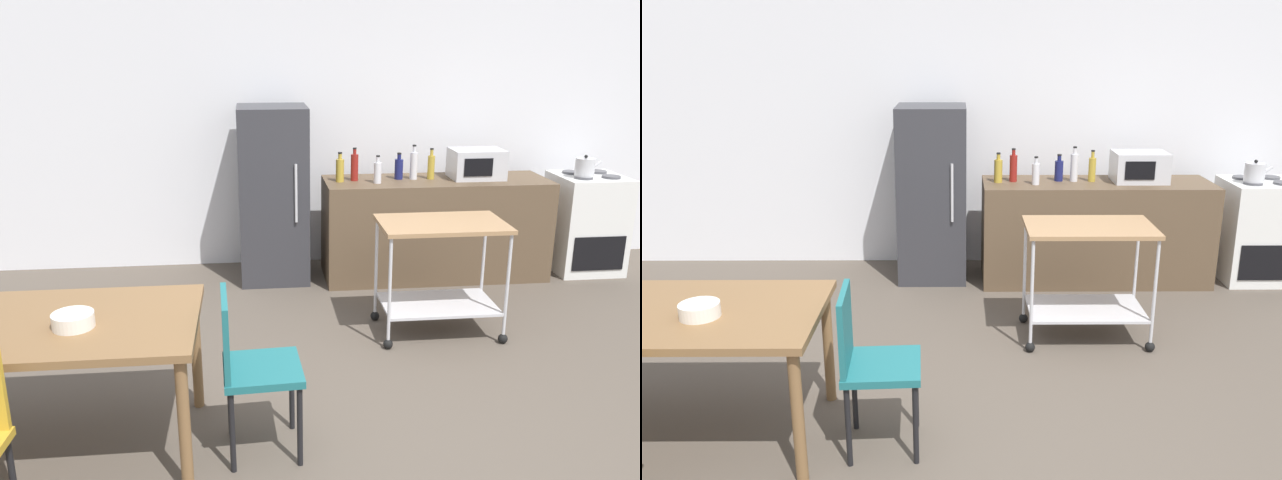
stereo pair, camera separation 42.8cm
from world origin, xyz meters
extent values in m
plane|color=brown|center=(0.00, 0.00, 0.00)|extent=(12.00, 12.00, 0.00)
cube|color=white|center=(0.00, 3.20, 1.45)|extent=(8.40, 0.12, 2.90)
cube|color=brown|center=(0.90, 2.60, 0.45)|extent=(2.00, 0.64, 0.90)
cube|color=brown|center=(-1.78, 0.12, 0.73)|extent=(1.50, 0.90, 0.04)
cylinder|color=brown|center=(-1.09, -0.27, 0.35)|extent=(0.06, 0.06, 0.71)
cylinder|color=brown|center=(-1.09, 0.51, 0.35)|extent=(0.06, 0.06, 0.71)
cube|color=#1E666B|center=(-0.72, 0.03, 0.47)|extent=(0.42, 0.42, 0.04)
cube|color=#1E666B|center=(-0.90, 0.02, 0.69)|extent=(0.05, 0.38, 0.40)
cylinder|color=black|center=(-0.54, -0.13, 0.23)|extent=(0.03, 0.03, 0.45)
cylinder|color=black|center=(-0.56, 0.21, 0.23)|extent=(0.03, 0.03, 0.45)
cylinder|color=black|center=(-0.88, -0.15, 0.23)|extent=(0.03, 0.03, 0.45)
cylinder|color=black|center=(-0.90, 0.19, 0.23)|extent=(0.03, 0.03, 0.45)
cube|color=white|center=(2.35, 2.62, 0.45)|extent=(0.60, 0.60, 0.90)
cube|color=black|center=(2.35, 2.32, 0.25)|extent=(0.48, 0.01, 0.32)
cylinder|color=#47474C|center=(2.22, 2.50, 0.91)|extent=(0.16, 0.16, 0.02)
cylinder|color=#47474C|center=(2.22, 2.74, 0.91)|extent=(0.16, 0.16, 0.02)
cylinder|color=#47474C|center=(2.48, 2.74, 0.91)|extent=(0.16, 0.16, 0.02)
cube|color=#333338|center=(-0.55, 2.70, 0.78)|extent=(0.60, 0.60, 1.55)
cylinder|color=silver|center=(-0.37, 2.39, 0.85)|extent=(0.02, 0.02, 0.50)
cube|color=#A37A51|center=(0.60, 1.38, 0.83)|extent=(0.90, 0.56, 0.03)
cube|color=silver|center=(0.60, 1.38, 0.22)|extent=(0.83, 0.52, 0.02)
cylinder|color=silver|center=(0.18, 1.13, 0.45)|extent=(0.02, 0.02, 0.76)
sphere|color=black|center=(0.18, 1.13, 0.04)|extent=(0.07, 0.07, 0.07)
cylinder|color=silver|center=(1.02, 1.13, 0.45)|extent=(0.02, 0.02, 0.76)
sphere|color=black|center=(1.02, 1.13, 0.04)|extent=(0.07, 0.07, 0.07)
cylinder|color=silver|center=(0.18, 1.63, 0.45)|extent=(0.02, 0.02, 0.76)
sphere|color=black|center=(0.18, 1.63, 0.04)|extent=(0.07, 0.07, 0.07)
cylinder|color=silver|center=(1.02, 1.63, 0.45)|extent=(0.02, 0.02, 0.76)
sphere|color=black|center=(1.02, 1.63, 0.04)|extent=(0.07, 0.07, 0.07)
cylinder|color=gold|center=(0.03, 2.60, 1.00)|extent=(0.07, 0.07, 0.20)
cylinder|color=gold|center=(0.03, 2.60, 1.12)|extent=(0.03, 0.03, 0.05)
cylinder|color=black|center=(0.03, 2.60, 1.15)|extent=(0.04, 0.04, 0.01)
cylinder|color=maroon|center=(0.16, 2.63, 1.02)|extent=(0.07, 0.07, 0.23)
cylinder|color=maroon|center=(0.16, 2.63, 1.16)|extent=(0.03, 0.03, 0.05)
cylinder|color=black|center=(0.16, 2.63, 1.18)|extent=(0.03, 0.03, 0.01)
cylinder|color=silver|center=(0.35, 2.50, 0.99)|extent=(0.07, 0.07, 0.18)
cylinder|color=silver|center=(0.35, 2.50, 1.11)|extent=(0.03, 0.03, 0.05)
cylinder|color=black|center=(0.35, 2.50, 1.14)|extent=(0.03, 0.03, 0.01)
cylinder|color=navy|center=(0.57, 2.66, 0.99)|extent=(0.07, 0.07, 0.18)
cylinder|color=navy|center=(0.57, 2.66, 1.10)|extent=(0.03, 0.03, 0.05)
cylinder|color=black|center=(0.57, 2.66, 1.13)|extent=(0.04, 0.04, 0.01)
cylinder|color=silver|center=(0.70, 2.64, 1.02)|extent=(0.07, 0.07, 0.24)
cylinder|color=silver|center=(0.70, 2.64, 1.17)|extent=(0.03, 0.03, 0.06)
cylinder|color=black|center=(0.70, 2.64, 1.20)|extent=(0.03, 0.03, 0.01)
cylinder|color=gold|center=(0.85, 2.63, 1.00)|extent=(0.06, 0.06, 0.21)
cylinder|color=gold|center=(0.85, 2.63, 1.13)|extent=(0.03, 0.03, 0.06)
cylinder|color=black|center=(0.85, 2.63, 1.17)|extent=(0.03, 0.03, 0.01)
cube|color=silver|center=(1.26, 2.62, 1.03)|extent=(0.46, 0.34, 0.26)
cube|color=black|center=(1.22, 2.45, 1.03)|extent=(0.25, 0.01, 0.16)
cylinder|color=white|center=(-1.63, 0.04, 0.79)|extent=(0.20, 0.20, 0.07)
cylinder|color=silver|center=(2.23, 2.52, 1.00)|extent=(0.17, 0.17, 0.16)
sphere|color=black|center=(2.23, 2.52, 1.09)|extent=(0.03, 0.03, 0.03)
cylinder|color=silver|center=(2.34, 2.52, 1.02)|extent=(0.08, 0.02, 0.07)
camera|label=1|loc=(-0.75, -3.06, 2.11)|focal=37.27mm
camera|label=2|loc=(-0.32, -3.08, 2.11)|focal=37.27mm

